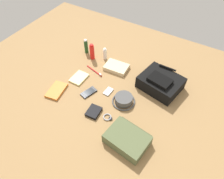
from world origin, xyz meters
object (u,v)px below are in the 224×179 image
Objects in this scene: sunscreen_spray at (92,52)px; toothpaste_tube at (105,54)px; wristwatch at (108,117)px; media_player at (108,91)px; wallet at (94,112)px; notepad at (79,78)px; toiletry_pouch at (127,139)px; toothbrush at (95,71)px; shampoo_bottle at (86,46)px; folded_towel at (116,67)px; backpack at (161,83)px; bucket_hat at (124,100)px; paperback_novel at (57,90)px; cell_phone at (89,92)px.

toothpaste_tube is at bearing 29.05° from sunscreen_spray.
media_player is at bearing 120.68° from wristwatch.
wallet is 0.38m from notepad.
toiletry_pouch is 0.71m from toothbrush.
notepad is (0.15, -0.32, -0.06)m from shampoo_bottle.
shampoo_bottle is 0.55m from media_player.
toiletry_pouch is 2.03× the size of shampoo_bottle.
folded_towel is at bearing 125.79° from toiletry_pouch.
wristwatch is (-0.21, -0.47, -0.05)m from backpack.
toothpaste_tube is at bearing 131.86° from toiletry_pouch.
folded_towel is at bearing 51.66° from notepad.
bucket_hat is at bearing -23.78° from toothbrush.
media_player is (0.36, 0.21, -0.00)m from paperback_novel.
backpack is at bearing 11.86° from toothbrush.
toothpaste_tube is 0.18m from folded_towel.
toiletry_pouch is 0.86m from toothpaste_tube.
shampoo_bottle reaches higher than notepad.
wallet is (0.23, -0.37, 0.01)m from toothbrush.
notepad is at bearing -79.37° from sunscreen_spray.
wallet reaches higher than notepad.
toothbrush is at bearing -137.38° from folded_towel.
toothpaste_tube reaches higher than toiletry_pouch.
sunscreen_spray is at bearing 177.67° from folded_towel.
folded_towel reaches higher than wristwatch.
paperback_novel is at bearing -160.71° from bucket_hat.
wallet is 0.55× the size of folded_towel.
toiletry_pouch reaches higher than wallet.
media_player is at bearing -0.24° from notepad.
paperback_novel is 0.98× the size of folded_towel.
backpack is 0.58m from toothpaste_tube.
media_player is 0.23m from wallet.
backpack is 4.98× the size of wristwatch.
sunscreen_spray is 1.12× the size of cell_phone.
sunscreen_spray is 0.45m from media_player.
bucket_hat is 1.64× the size of wallet.
notepad is at bearing 138.67° from wallet.
notepad is (-0.42, 0.21, 0.00)m from wristwatch.
toothpaste_tube is (0.20, 0.01, -0.01)m from shampoo_bottle.
cell_phone is (0.23, 0.12, -0.00)m from paperback_novel.
backpack is 1.97× the size of bucket_hat.
toothbrush is (-0.09, 0.23, -0.00)m from cell_phone.
media_player is 0.29m from notepad.
shampoo_bottle is 0.36m from notepad.
folded_towel is at bearing 59.44° from paperback_novel.
toothpaste_tube reaches higher than media_player.
media_player is (0.13, 0.09, -0.00)m from cell_phone.
sunscreen_spray reaches higher than toothbrush.
sunscreen_spray is at bearing -150.95° from toothpaste_tube.
wallet is at bearing -50.36° from shampoo_bottle.
folded_towel reaches higher than cell_phone.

